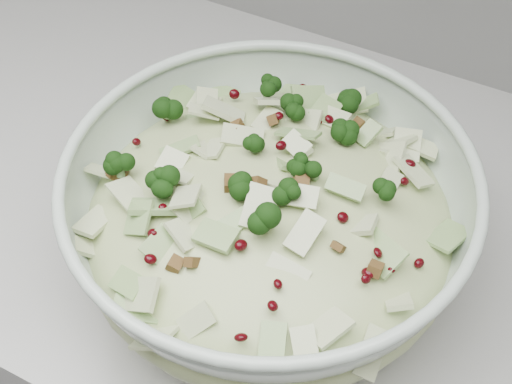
# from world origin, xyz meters

# --- Properties ---
(mixing_bowl) EXTENTS (0.44, 0.44, 0.14)m
(mixing_bowl) POSITION_xyz_m (-0.72, 1.60, 0.97)
(mixing_bowl) COLOR #B3C5B5
(mixing_bowl) RESTS_ON counter
(salad) EXTENTS (0.39, 0.39, 0.14)m
(salad) POSITION_xyz_m (-0.72, 1.60, 1.00)
(salad) COLOR #BCCC8B
(salad) RESTS_ON mixing_bowl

